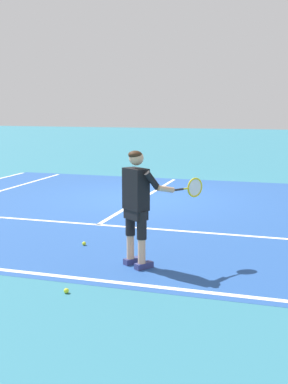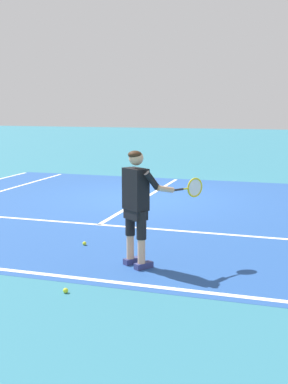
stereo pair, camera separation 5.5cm
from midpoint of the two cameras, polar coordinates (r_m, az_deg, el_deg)
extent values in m
plane|color=teal|center=(12.62, -0.28, -0.74)|extent=(80.00, 80.00, 0.00)
cube|color=#234C93|center=(11.43, -2.18, -1.85)|extent=(10.98, 9.75, 0.00)
cube|color=white|center=(7.34, -14.46, -8.91)|extent=(10.98, 0.10, 0.01)
cube|color=white|center=(9.86, -5.50, -3.79)|extent=(8.23, 0.10, 0.01)
cube|color=white|center=(12.81, -0.01, -0.56)|extent=(0.10, 6.40, 0.01)
cube|color=navy|center=(7.45, -1.54, -7.97)|extent=(0.25, 0.29, 0.09)
cube|color=navy|center=(7.23, -0.23, -8.51)|extent=(0.25, 0.29, 0.09)
cylinder|color=tan|center=(7.36, -1.80, -6.36)|extent=(0.11, 0.11, 0.36)
cylinder|color=black|center=(7.26, -1.82, -3.44)|extent=(0.14, 0.14, 0.41)
cylinder|color=tan|center=(7.14, -0.49, -6.86)|extent=(0.11, 0.11, 0.36)
cylinder|color=black|center=(7.04, -0.50, -3.86)|extent=(0.14, 0.14, 0.41)
cube|color=black|center=(7.12, -1.17, -2.36)|extent=(0.39, 0.36, 0.20)
cube|color=black|center=(7.05, -1.18, 0.35)|extent=(0.44, 0.40, 0.60)
cylinder|color=tan|center=(7.25, -2.29, 0.21)|extent=(0.09, 0.09, 0.62)
cylinder|color=black|center=(6.87, 0.72, 1.36)|extent=(0.23, 0.27, 0.29)
cylinder|color=tan|center=(6.99, 2.28, 0.34)|extent=(0.23, 0.28, 0.14)
sphere|color=tan|center=(7.00, -1.13, 3.95)|extent=(0.21, 0.21, 0.21)
ellipsoid|color=#382314|center=(6.98, -1.26, 4.35)|extent=(0.28, 0.28, 0.12)
cylinder|color=#232326|center=(7.13, 3.72, 0.26)|extent=(0.14, 0.18, 0.03)
cylinder|color=yellow|center=(7.22, 4.62, 0.38)|extent=(0.08, 0.10, 0.02)
torus|color=yellow|center=(7.35, 5.70, 0.53)|extent=(0.19, 0.26, 0.30)
cylinder|color=silver|center=(7.35, 5.70, 0.53)|extent=(0.15, 0.21, 0.25)
sphere|color=#CCE02D|center=(8.46, -7.14, -5.94)|extent=(0.07, 0.07, 0.07)
sphere|color=#CCE02D|center=(6.42, -9.23, -11.22)|extent=(0.07, 0.07, 0.07)
camera|label=1|loc=(0.03, -90.21, -0.04)|focal=46.06mm
camera|label=2|loc=(0.03, 89.79, 0.04)|focal=46.06mm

